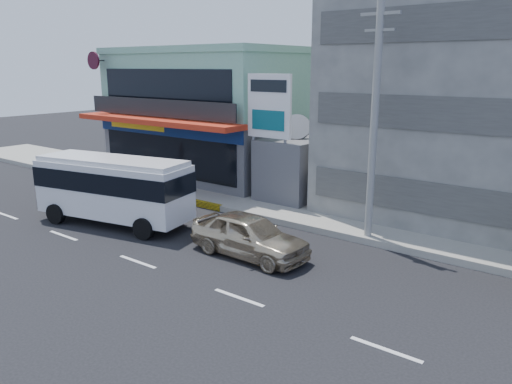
# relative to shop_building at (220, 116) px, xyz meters

# --- Properties ---
(ground) EXTENTS (120.00, 120.00, 0.00)m
(ground) POSITION_rel_shop_building_xyz_m (8.00, -13.95, -4.00)
(ground) COLOR black
(ground) RESTS_ON ground
(sidewalk) EXTENTS (70.00, 5.00, 0.30)m
(sidewalk) POSITION_rel_shop_building_xyz_m (13.00, -4.45, -3.85)
(sidewalk) COLOR gray
(sidewalk) RESTS_ON ground
(shop_building) EXTENTS (12.40, 11.70, 8.00)m
(shop_building) POSITION_rel_shop_building_xyz_m (0.00, 0.00, 0.00)
(shop_building) COLOR #4C4C51
(shop_building) RESTS_ON ground
(gap_structure) EXTENTS (3.00, 6.00, 3.50)m
(gap_structure) POSITION_rel_shop_building_xyz_m (8.00, -1.95, -2.25)
(gap_structure) COLOR #4C4C51
(gap_structure) RESTS_ON ground
(satellite_dish) EXTENTS (1.50, 1.50, 0.15)m
(satellite_dish) POSITION_rel_shop_building_xyz_m (8.00, -2.95, -0.42)
(satellite_dish) COLOR slate
(satellite_dish) RESTS_ON gap_structure
(billboard) EXTENTS (2.60, 0.18, 6.90)m
(billboard) POSITION_rel_shop_building_xyz_m (7.50, -4.75, 0.93)
(billboard) COLOR gray
(billboard) RESTS_ON ground
(utility_pole_near) EXTENTS (1.60, 0.30, 10.00)m
(utility_pole_near) POSITION_rel_shop_building_xyz_m (14.00, -6.55, 1.15)
(utility_pole_near) COLOR #999993
(utility_pole_near) RESTS_ON ground
(minibus) EXTENTS (7.89, 3.90, 3.16)m
(minibus) POSITION_rel_shop_building_xyz_m (3.44, -11.47, -2.11)
(minibus) COLOR silver
(minibus) RESTS_ON ground
(sedan) EXTENTS (5.07, 2.16, 1.71)m
(sedan) POSITION_rel_shop_building_xyz_m (11.00, -10.85, -3.14)
(sedan) COLOR #C0B093
(sedan) RESTS_ON ground
(motorcycle_rider) EXTENTS (1.61, 0.78, 1.99)m
(motorcycle_rider) POSITION_rel_shop_building_xyz_m (-3.26, -9.44, -3.34)
(motorcycle_rider) COLOR #560C1A
(motorcycle_rider) RESTS_ON ground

